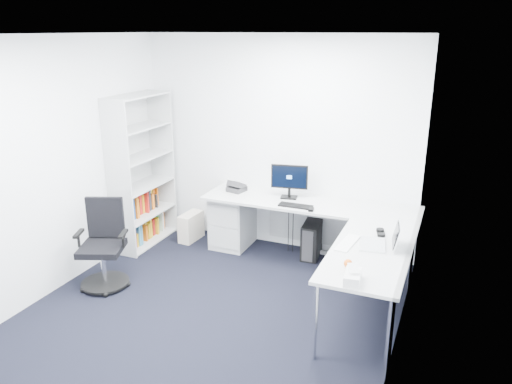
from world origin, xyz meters
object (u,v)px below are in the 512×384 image
at_px(monitor, 289,181).
at_px(bookshelf, 141,171).
at_px(task_chair, 101,246).
at_px(laptop, 373,234).
at_px(l_desk, 299,242).

bearing_deg(monitor, bookshelf, -179.95).
distance_m(task_chair, laptop, 2.90).
height_order(bookshelf, monitor, bookshelf).
relative_size(l_desk, bookshelf, 1.32).
relative_size(task_chair, monitor, 2.17).
height_order(l_desk, laptop, laptop).
height_order(l_desk, task_chair, task_chair).
height_order(bookshelf, task_chair, bookshelf).
height_order(monitor, laptop, monitor).
relative_size(bookshelf, laptop, 5.60).
bearing_deg(monitor, task_chair, -146.37).
distance_m(l_desk, task_chair, 2.22).
xyz_separation_m(bookshelf, laptop, (3.11, -0.68, -0.10)).
bearing_deg(l_desk, laptop, -34.16).
bearing_deg(l_desk, monitor, 124.10).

